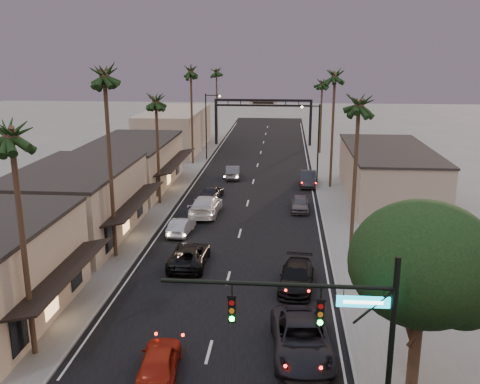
% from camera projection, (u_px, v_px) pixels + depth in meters
% --- Properties ---
extents(ground, '(200.00, 200.00, 0.00)m').
position_uv_depth(ground, '(250.00, 195.00, 55.77)').
color(ground, slate).
rests_on(ground, ground).
extents(road, '(14.00, 120.00, 0.02)m').
position_uv_depth(road, '(253.00, 184.00, 60.58)').
color(road, black).
rests_on(road, ground).
extents(sidewalk_left, '(5.00, 92.00, 0.12)m').
position_uv_depth(sidewalk_left, '(182.00, 168.00, 68.10)').
color(sidewalk_left, slate).
rests_on(sidewalk_left, ground).
extents(sidewalk_right, '(5.00, 92.00, 0.12)m').
position_uv_depth(sidewalk_right, '(332.00, 171.00, 66.52)').
color(sidewalk_right, slate).
rests_on(sidewalk_right, ground).
extents(storefront_mid, '(8.00, 14.00, 5.50)m').
position_uv_depth(storefront_mid, '(76.00, 205.00, 42.67)').
color(storefront_mid, gray).
rests_on(storefront_mid, ground).
extents(storefront_far, '(8.00, 16.00, 5.00)m').
position_uv_depth(storefront_far, '(132.00, 166.00, 58.13)').
color(storefront_far, tan).
rests_on(storefront_far, ground).
extents(storefront_dist, '(8.00, 20.00, 6.00)m').
position_uv_depth(storefront_dist, '(175.00, 130.00, 80.14)').
color(storefront_dist, gray).
rests_on(storefront_dist, ground).
extents(building_right, '(8.00, 18.00, 5.00)m').
position_uv_depth(building_right, '(388.00, 175.00, 53.96)').
color(building_right, gray).
rests_on(building_right, ground).
extents(traffic_signal, '(8.51, 0.22, 7.80)m').
position_uv_depth(traffic_signal, '(339.00, 325.00, 19.34)').
color(traffic_signal, black).
rests_on(traffic_signal, ground).
extents(corner_tree, '(6.20, 6.20, 8.80)m').
position_uv_depth(corner_tree, '(425.00, 268.00, 22.11)').
color(corner_tree, '#38281C').
rests_on(corner_tree, ground).
extents(arch, '(15.20, 0.40, 7.27)m').
position_uv_depth(arch, '(263.00, 110.00, 83.21)').
color(arch, black).
rests_on(arch, ground).
extents(streetlight_right, '(2.13, 0.30, 9.00)m').
position_uv_depth(streetlight_right, '(316.00, 138.00, 58.63)').
color(streetlight_right, black).
rests_on(streetlight_right, ground).
extents(streetlight_left, '(2.13, 0.30, 9.00)m').
position_uv_depth(streetlight_left, '(208.00, 121.00, 72.29)').
color(streetlight_left, black).
rests_on(streetlight_left, ground).
extents(palm_la, '(3.20, 3.20, 13.20)m').
position_uv_depth(palm_la, '(10.00, 126.00, 23.69)').
color(palm_la, '#38281C').
rests_on(palm_la, ground).
extents(palm_lb, '(3.20, 3.20, 15.20)m').
position_uv_depth(palm_lb, '(104.00, 70.00, 35.70)').
color(palm_lb, '#38281C').
rests_on(palm_lb, ground).
extents(palm_lc, '(3.20, 3.20, 12.20)m').
position_uv_depth(palm_lc, '(156.00, 97.00, 49.93)').
color(palm_lc, '#38281C').
rests_on(palm_lc, ground).
extents(palm_ld, '(3.20, 3.20, 14.20)m').
position_uv_depth(palm_ld, '(191.00, 68.00, 67.71)').
color(palm_ld, '#38281C').
rests_on(palm_ld, ground).
extents(palm_ra, '(3.20, 3.20, 13.20)m').
position_uv_depth(palm_ra, '(359.00, 99.00, 36.70)').
color(palm_ra, '#38281C').
rests_on(palm_ra, ground).
extents(palm_rb, '(3.20, 3.20, 14.20)m').
position_uv_depth(palm_rb, '(335.00, 72.00, 55.70)').
color(palm_rb, '#38281C').
rests_on(palm_rb, ground).
extents(palm_rc, '(3.20, 3.20, 12.20)m').
position_uv_depth(palm_rc, '(322.00, 81.00, 75.45)').
color(palm_rc, '#38281C').
rests_on(palm_rc, ground).
extents(palm_far, '(3.20, 3.20, 13.20)m').
position_uv_depth(palm_far, '(216.00, 70.00, 90.07)').
color(palm_far, '#38281C').
rests_on(palm_far, ground).
extents(oncoming_red, '(2.18, 4.55, 1.50)m').
position_uv_depth(oncoming_red, '(159.00, 361.00, 24.77)').
color(oncoming_red, '#971A0B').
rests_on(oncoming_red, ground).
extents(oncoming_pickup, '(2.49, 5.37, 1.49)m').
position_uv_depth(oncoming_pickup, '(189.00, 255.00, 37.55)').
color(oncoming_pickup, black).
rests_on(oncoming_pickup, ground).
extents(oncoming_silver, '(1.82, 4.18, 1.34)m').
position_uv_depth(oncoming_silver, '(181.00, 226.00, 43.93)').
color(oncoming_silver, '#A3A3A8').
rests_on(oncoming_silver, ground).
extents(oncoming_white, '(2.71, 6.16, 1.76)m').
position_uv_depth(oncoming_white, '(206.00, 205.00, 49.07)').
color(oncoming_white, silver).
rests_on(oncoming_white, ground).
extents(oncoming_dgrey, '(2.18, 4.35, 1.42)m').
position_uv_depth(oncoming_dgrey, '(212.00, 192.00, 54.42)').
color(oncoming_dgrey, black).
rests_on(oncoming_dgrey, ground).
extents(oncoming_grey_far, '(2.02, 4.71, 1.51)m').
position_uv_depth(oncoming_grey_far, '(233.00, 172.00, 63.02)').
color(oncoming_grey_far, '#49494E').
rests_on(oncoming_grey_far, ground).
extents(curbside_near, '(3.33, 6.44, 1.73)m').
position_uv_depth(curbside_near, '(302.00, 339.00, 26.46)').
color(curbside_near, black).
rests_on(curbside_near, ground).
extents(curbside_black, '(2.55, 5.30, 1.49)m').
position_uv_depth(curbside_black, '(297.00, 277.00, 33.99)').
color(curbside_black, black).
rests_on(curbside_black, ground).
extents(curbside_grey, '(1.74, 4.14, 1.40)m').
position_uv_depth(curbside_grey, '(300.00, 203.00, 50.30)').
color(curbside_grey, '#4C4B51').
rests_on(curbside_grey, ground).
extents(curbside_far, '(1.95, 5.01, 1.63)m').
position_uv_depth(curbside_far, '(308.00, 179.00, 59.50)').
color(curbside_far, black).
rests_on(curbside_far, ground).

